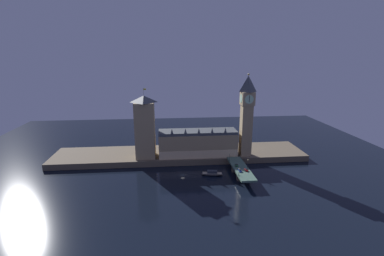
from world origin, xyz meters
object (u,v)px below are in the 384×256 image
(car_southbound_lead, at_px, (246,170))
(boat_upstream, at_px, (212,174))
(victoria_tower, at_px, (145,127))
(car_northbound_lead, at_px, (237,165))
(car_northbound_trail, at_px, (240,171))
(clock_tower, at_px, (247,113))
(street_lamp_mid, at_px, (248,162))
(street_lamp_far, at_px, (230,156))
(pedestrian_near_rail, at_px, (239,174))
(street_lamp_near, at_px, (239,171))

(car_southbound_lead, relative_size, boat_upstream, 0.23)
(victoria_tower, xyz_separation_m, car_northbound_lead, (70.53, -31.37, -23.96))
(car_northbound_trail, bearing_deg, car_southbound_lead, 9.45)
(clock_tower, height_order, car_northbound_lead, clock_tower)
(clock_tower, height_order, street_lamp_mid, clock_tower)
(clock_tower, relative_size, street_lamp_far, 10.54)
(pedestrian_near_rail, bearing_deg, victoria_tower, 145.09)
(street_lamp_mid, bearing_deg, boat_upstream, 174.80)
(victoria_tower, relative_size, street_lamp_mid, 8.87)
(clock_tower, distance_m, car_southbound_lead, 51.50)
(victoria_tower, relative_size, boat_upstream, 3.40)
(street_lamp_mid, bearing_deg, car_northbound_trail, -138.36)
(car_northbound_trail, xyz_separation_m, car_southbound_lead, (4.93, 0.82, 0.02))
(car_northbound_lead, height_order, car_northbound_trail, car_northbound_lead)
(victoria_tower, distance_m, street_lamp_near, 86.23)
(street_lamp_near, height_order, street_lamp_far, street_lamp_far)
(boat_upstream, bearing_deg, victoria_tower, 148.15)
(clock_tower, xyz_separation_m, boat_upstream, (-33.14, -28.50, -40.35))
(pedestrian_near_rail, bearing_deg, clock_tower, 69.21)
(victoria_tower, relative_size, car_northbound_trail, 14.47)
(victoria_tower, bearing_deg, car_northbound_trail, -30.43)
(car_northbound_lead, bearing_deg, car_southbound_lead, -61.92)
(car_northbound_lead, relative_size, pedestrian_near_rail, 2.45)
(street_lamp_far, bearing_deg, boat_upstream, -142.58)
(clock_tower, bearing_deg, boat_upstream, -139.30)
(victoria_tower, xyz_separation_m, boat_upstream, (51.60, -32.06, -29.83))
(boat_upstream, bearing_deg, car_southbound_lead, -19.69)
(car_southbound_lead, xyz_separation_m, pedestrian_near_rail, (-7.39, -6.89, 0.17))
(street_lamp_far, bearing_deg, car_northbound_lead, -76.13)
(car_northbound_lead, height_order, boat_upstream, car_northbound_lead)
(car_northbound_trail, height_order, street_lamp_near, street_lamp_near)
(street_lamp_near, xyz_separation_m, street_lamp_mid, (10.65, 14.72, 0.25))
(boat_upstream, bearing_deg, clock_tower, 40.70)
(street_lamp_far, xyz_separation_m, boat_upstream, (-16.06, -12.29, -9.26))
(victoria_tower, xyz_separation_m, street_lamp_mid, (78.32, -34.49, -20.59))
(pedestrian_near_rail, bearing_deg, boat_upstream, 136.85)
(car_northbound_lead, height_order, car_southbound_lead, car_northbound_lead)
(clock_tower, height_order, pedestrian_near_rail, clock_tower)
(victoria_tower, distance_m, car_northbound_lead, 80.82)
(street_lamp_far, relative_size, boat_upstream, 0.38)
(victoria_tower, height_order, car_southbound_lead, victoria_tower)
(car_northbound_trail, height_order, pedestrian_near_rail, pedestrian_near_rail)
(victoria_tower, bearing_deg, boat_upstream, -31.85)
(street_lamp_mid, bearing_deg, pedestrian_near_rail, -128.27)
(clock_tower, relative_size, pedestrian_near_rail, 44.24)
(street_lamp_mid, distance_m, boat_upstream, 28.37)
(car_southbound_lead, distance_m, pedestrian_near_rail, 10.11)
(car_northbound_lead, xyz_separation_m, street_lamp_far, (-2.86, 11.59, 3.39))
(car_northbound_lead, xyz_separation_m, car_northbound_trail, (0.00, -10.05, -0.08))
(car_northbound_lead, height_order, street_lamp_mid, street_lamp_mid)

